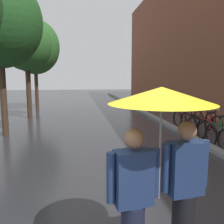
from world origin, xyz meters
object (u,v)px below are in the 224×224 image
at_px(street_tree_2, 27,46).
at_px(street_tree_3, 35,47).
at_px(parked_bicycle_3, 216,128).
at_px(parked_bicycle_6, 188,118).
at_px(parked_bicycle_4, 205,124).
at_px(parked_bicycle_5, 196,121).
at_px(couple_under_umbrella, 161,149).

relative_size(street_tree_2, street_tree_3, 0.85).
xyz_separation_m(parked_bicycle_3, parked_bicycle_6, (0.02, 2.22, 0.00)).
xyz_separation_m(parked_bicycle_4, parked_bicycle_6, (0.04, 1.51, 0.00)).
distance_m(street_tree_2, parked_bicycle_6, 8.64).
xyz_separation_m(parked_bicycle_3, parked_bicycle_4, (-0.02, 0.72, 0.00)).
distance_m(parked_bicycle_4, parked_bicycle_5, 0.68).
distance_m(street_tree_2, street_tree_3, 3.64).
bearing_deg(parked_bicycle_6, street_tree_3, 137.72).
height_order(parked_bicycle_3, couple_under_umbrella, couple_under_umbrella).
bearing_deg(street_tree_2, parked_bicycle_4, -32.96).
xyz_separation_m(street_tree_3, parked_bicycle_6, (7.49, -6.81, -3.70)).
bearing_deg(couple_under_umbrella, street_tree_2, 107.72).
xyz_separation_m(parked_bicycle_6, couple_under_umbrella, (-3.89, -7.48, 1.00)).
bearing_deg(parked_bicycle_4, couple_under_umbrella, -122.78).
bearing_deg(street_tree_3, couple_under_umbrella, -75.85).
bearing_deg(street_tree_2, street_tree_3, 93.03).
relative_size(street_tree_2, parked_bicycle_5, 4.29).
distance_m(street_tree_3, parked_bicycle_3, 12.29).
bearing_deg(parked_bicycle_4, parked_bicycle_5, 89.83).
distance_m(parked_bicycle_4, parked_bicycle_6, 1.51).
bearing_deg(couple_under_umbrella, parked_bicycle_4, 57.22).
relative_size(parked_bicycle_5, parked_bicycle_6, 1.01).
distance_m(street_tree_2, parked_bicycle_5, 8.94).
height_order(parked_bicycle_4, parked_bicycle_6, same).
bearing_deg(couple_under_umbrella, parked_bicycle_3, 53.65).
bearing_deg(street_tree_2, parked_bicycle_5, -29.02).
relative_size(parked_bicycle_4, couple_under_umbrella, 0.54).
bearing_deg(parked_bicycle_3, street_tree_3, 129.60).
bearing_deg(street_tree_2, parked_bicycle_3, -36.68).
height_order(street_tree_3, parked_bicycle_3, street_tree_3).
bearing_deg(parked_bicycle_6, parked_bicycle_5, -92.79).
bearing_deg(parked_bicycle_6, parked_bicycle_4, -91.61).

